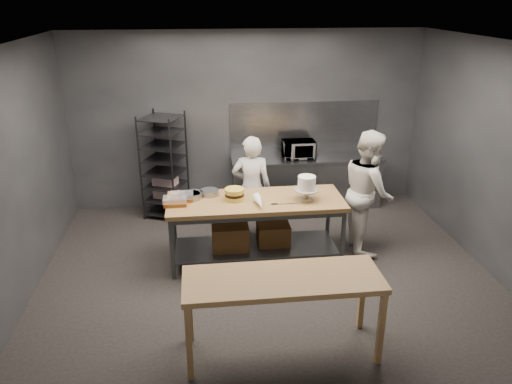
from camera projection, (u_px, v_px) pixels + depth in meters
ground at (267, 272)px, 6.79m from camera, size 6.00×6.00×0.00m
back_wall at (247, 121)px, 8.54m from camera, size 6.00×0.04×3.00m
work_table at (253, 223)px, 6.91m from camera, size 2.40×0.90×0.92m
near_counter at (283, 285)px, 5.00m from camera, size 2.00×0.70×0.90m
back_counter at (306, 182)px, 8.74m from camera, size 2.60×0.60×0.90m
splashback_panel at (304, 128)px, 8.69m from camera, size 2.60×0.02×0.90m
speed_rack at (164, 167)px, 8.25m from camera, size 0.80×0.83×1.75m
chef_behind at (251, 188)px, 7.50m from camera, size 0.63×0.46×1.61m
chef_right at (368, 191)px, 7.14m from camera, size 0.73×0.91×1.78m
microwave at (299, 149)px, 8.50m from camera, size 0.54×0.37×0.30m
frosted_cake_stand at (307, 185)px, 6.68m from camera, size 0.34×0.34×0.34m
layer_cake at (234, 194)px, 6.75m from camera, size 0.26×0.26×0.16m
cake_pans at (197, 195)px, 6.85m from camera, size 0.56×0.38×0.07m
piping_bag at (259, 202)px, 6.53m from camera, size 0.15×0.39×0.12m
offset_spatula at (281, 204)px, 6.63m from camera, size 0.36×0.02×0.02m
pastry_clamshells at (178, 199)px, 6.65m from camera, size 0.40×0.36×0.11m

